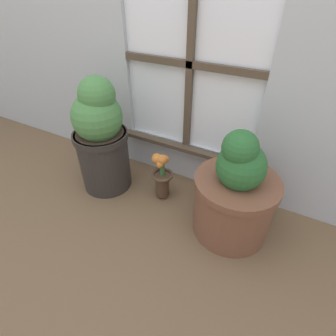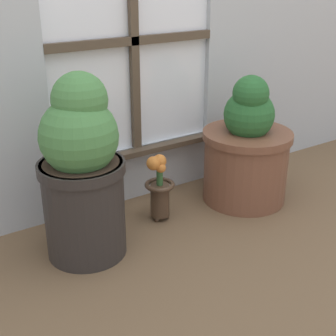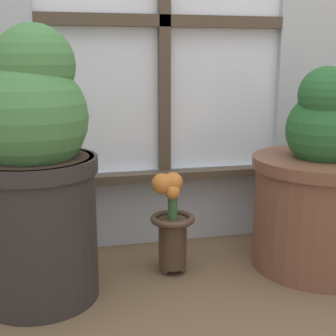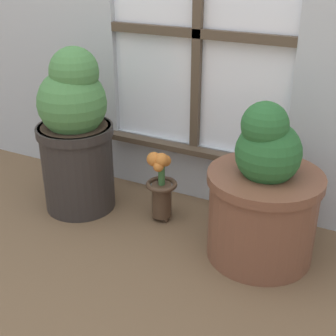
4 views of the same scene
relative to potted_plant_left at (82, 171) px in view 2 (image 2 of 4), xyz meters
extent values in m
plane|color=brown|center=(0.39, -0.33, -0.33)|extent=(10.00, 10.00, 0.00)
cube|color=#B2B7BC|center=(0.39, 0.32, -0.21)|extent=(0.77, 0.05, 0.25)
cube|color=white|center=(0.39, 0.33, 0.38)|extent=(0.77, 0.02, 0.93)
cube|color=#4C3D2D|center=(0.39, 0.30, 0.38)|extent=(0.04, 0.02, 0.93)
cube|color=#4C3D2D|center=(0.39, 0.30, 0.38)|extent=(0.77, 0.02, 0.04)
cube|color=#4C3D2D|center=(0.39, 0.27, -0.10)|extent=(0.83, 0.06, 0.02)
cylinder|color=#2D2826|center=(0.00, 0.00, -0.15)|extent=(0.29, 0.29, 0.37)
cylinder|color=#2D2826|center=(0.00, 0.00, 0.02)|extent=(0.31, 0.31, 0.04)
cylinder|color=#38281E|center=(0.00, 0.00, 0.03)|extent=(0.27, 0.27, 0.01)
sphere|color=#477F42|center=(0.00, 0.00, 0.13)|extent=(0.27, 0.27, 0.27)
sphere|color=#477F42|center=(0.01, 0.01, 0.25)|extent=(0.19, 0.19, 0.19)
ellipsoid|color=#477F42|center=(-0.04, -0.07, 0.12)|extent=(0.17, 0.11, 0.20)
cylinder|color=brown|center=(0.79, 0.01, -0.17)|extent=(0.37, 0.37, 0.33)
cylinder|color=brown|center=(0.79, 0.01, -0.02)|extent=(0.40, 0.40, 0.03)
cylinder|color=#38281E|center=(0.79, 0.01, -0.01)|extent=(0.34, 0.34, 0.01)
sphere|color=#28602D|center=(0.79, 0.01, 0.07)|extent=(0.22, 0.22, 0.22)
sphere|color=#28602D|center=(0.77, -0.01, 0.17)|extent=(0.15, 0.15, 0.15)
ellipsoid|color=#28602D|center=(0.75, -0.05, 0.06)|extent=(0.12, 0.09, 0.17)
sphere|color=#473323|center=(0.36, 0.09, -0.32)|extent=(0.02, 0.02, 0.02)
sphere|color=#473323|center=(0.34, 0.05, -0.32)|extent=(0.02, 0.02, 0.02)
sphere|color=#473323|center=(0.39, 0.05, -0.32)|extent=(0.02, 0.02, 0.02)
cylinder|color=#473323|center=(0.36, 0.06, -0.24)|extent=(0.08, 0.08, 0.14)
torus|color=#473323|center=(0.36, 0.06, -0.17)|extent=(0.13, 0.13, 0.02)
cylinder|color=#386633|center=(0.36, 0.06, -0.13)|extent=(0.03, 0.03, 0.08)
sphere|color=orange|center=(0.36, 0.06, -0.06)|extent=(0.06, 0.06, 0.06)
sphere|color=orange|center=(0.37, 0.08, -0.07)|extent=(0.05, 0.05, 0.05)
sphere|color=orange|center=(0.33, 0.06, -0.07)|extent=(0.06, 0.06, 0.06)
sphere|color=orange|center=(0.36, 0.04, -0.09)|extent=(0.04, 0.04, 0.04)
camera|label=1|loc=(0.94, -0.95, 0.75)|focal=28.00mm
camera|label=2|loc=(-0.57, -1.42, 0.67)|focal=50.00mm
camera|label=3|loc=(0.06, -1.15, 0.27)|focal=50.00mm
camera|label=4|loc=(1.14, -1.39, 0.69)|focal=50.00mm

